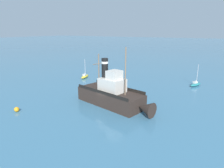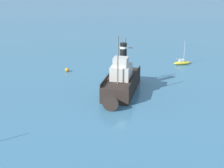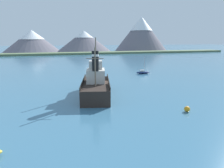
{
  "view_description": "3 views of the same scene",
  "coord_description": "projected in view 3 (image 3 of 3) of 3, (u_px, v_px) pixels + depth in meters",
  "views": [
    {
      "loc": [
        26.36,
        16.68,
        12.4
      ],
      "look_at": [
        -4.22,
        -1.12,
        2.71
      ],
      "focal_mm": 32.0,
      "sensor_mm": 36.0,
      "label": 1
    },
    {
      "loc": [
        0.97,
        52.93,
        19.79
      ],
      "look_at": [
        0.31,
        2.62,
        2.12
      ],
      "focal_mm": 55.0,
      "sensor_mm": 36.0,
      "label": 2
    },
    {
      "loc": [
        -8.19,
        -32.22,
        9.57
      ],
      "look_at": [
        1.41,
        -0.29,
        2.09
      ],
      "focal_mm": 32.0,
      "sensor_mm": 36.0,
      "label": 3
    }
  ],
  "objects": [
    {
      "name": "ground_plane",
      "position": [
        104.0,
        96.0,
        34.5
      ],
      "size": [
        600.0,
        600.0,
        0.0
      ],
      "primitive_type": "plane",
      "color": "teal"
    },
    {
      "name": "mountain_ridge",
      "position": [
        53.0,
        34.0,
        152.14
      ],
      "size": [
        183.13,
        58.72,
        32.75
      ],
      "color": "slate",
      "rests_on": "ground"
    },
    {
      "name": "shoreline_strip",
      "position": [
        65.0,
        54.0,
        128.99
      ],
      "size": [
        240.0,
        12.0,
        1.2
      ],
      "primitive_type": "cube",
      "color": "#5B704C",
      "rests_on": "ground"
    },
    {
      "name": "old_tugboat",
      "position": [
        96.0,
        85.0,
        34.51
      ],
      "size": [
        7.04,
        14.79,
        9.9
      ],
      "color": "#2D231E",
      "rests_on": "ground"
    },
    {
      "name": "sailboat_navy",
      "position": [
        143.0,
        72.0,
        56.64
      ],
      "size": [
        3.95,
        1.92,
        4.9
      ],
      "color": "navy",
      "rests_on": "ground"
    },
    {
      "name": "mooring_buoy",
      "position": [
        187.0,
        109.0,
        26.89
      ],
      "size": [
        0.77,
        0.77,
        0.77
      ],
      "primitive_type": "sphere",
      "color": "orange",
      "rests_on": "ground"
    }
  ]
}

